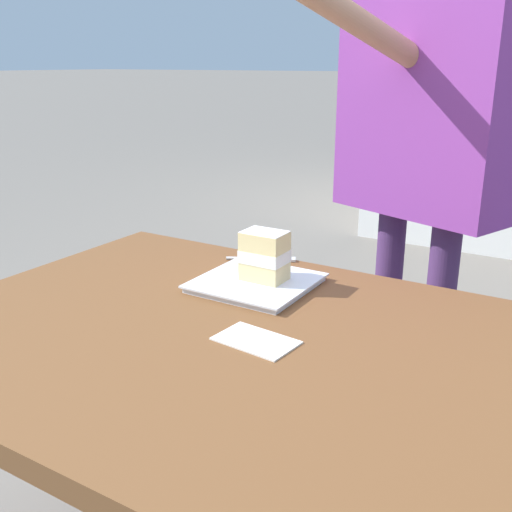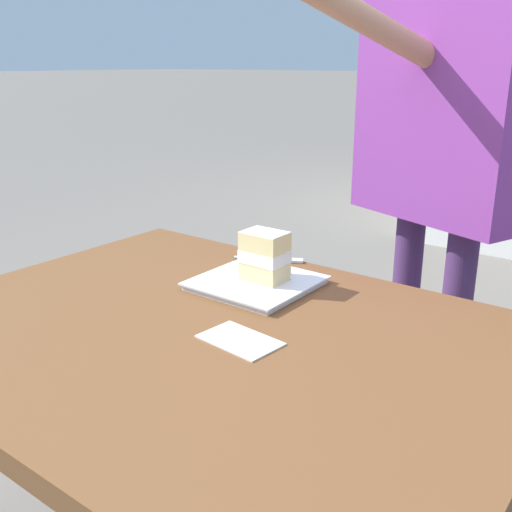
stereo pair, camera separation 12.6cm
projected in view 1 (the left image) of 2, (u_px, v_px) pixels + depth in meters
patio_table at (221, 390)px, 1.11m from camera, size 1.13×0.85×0.77m
dessert_plate at (256, 283)px, 1.28m from camera, size 0.24×0.24×0.02m
cake_slice at (265, 256)px, 1.26m from camera, size 0.09×0.07×0.11m
dessert_fork at (266, 259)px, 1.45m from camera, size 0.16×0.09×0.01m
paper_napkin at (256, 341)px, 1.03m from camera, size 0.15×0.10×0.00m
diner_person at (428, 107)px, 1.50m from camera, size 0.50×0.64×1.69m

